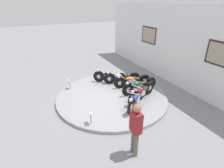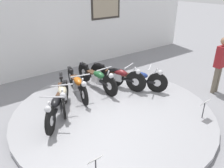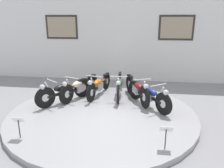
{
  "view_description": "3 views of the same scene",
  "coord_description": "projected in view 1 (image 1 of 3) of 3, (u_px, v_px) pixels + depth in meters",
  "views": [
    {
      "loc": [
        6.56,
        -3.21,
        4.24
      ],
      "look_at": [
        -0.17,
        0.09,
        0.63
      ],
      "focal_mm": 28.0,
      "sensor_mm": 36.0,
      "label": 1
    },
    {
      "loc": [
        -2.95,
        -3.96,
        3.24
      ],
      "look_at": [
        0.1,
        0.19,
        0.78
      ],
      "focal_mm": 35.0,
      "sensor_mm": 36.0,
      "label": 2
    },
    {
      "loc": [
        1.0,
        -5.59,
        2.69
      ],
      "look_at": [
        0.25,
        0.17,
        0.91
      ],
      "focal_mm": 35.0,
      "sensor_mm": 36.0,
      "label": 3
    }
  ],
  "objects": [
    {
      "name": "ground_plane",
      "position": [
        112.0,
        98.0,
        8.42
      ],
      "size": [
        60.0,
        60.0,
        0.0
      ],
      "primitive_type": "plane",
      "color": "gray"
    },
    {
      "name": "display_platform",
      "position": [
        112.0,
        96.0,
        8.39
      ],
      "size": [
        5.21,
        5.21,
        0.13
      ],
      "primitive_type": "cylinder",
      "color": "#99999E",
      "rests_on": "ground_plane"
    },
    {
      "name": "back_wall",
      "position": [
        178.0,
        46.0,
        9.04
      ],
      "size": [
        14.0,
        0.22,
        4.14
      ],
      "color": "white",
      "rests_on": "ground_plane"
    },
    {
      "name": "motorcycle_black",
      "position": [
        110.0,
        76.0,
        9.45
      ],
      "size": [
        1.28,
        1.59,
        0.79
      ],
      "color": "black",
      "rests_on": "display_platform"
    },
    {
      "name": "motorcycle_cream",
      "position": [
        121.0,
        77.0,
        9.36
      ],
      "size": [
        0.81,
        1.84,
        0.78
      ],
      "color": "black",
      "rests_on": "display_platform"
    },
    {
      "name": "motorcycle_orange",
      "position": [
        131.0,
        80.0,
        9.0
      ],
      "size": [
        0.58,
        1.93,
        0.78
      ],
      "color": "black",
      "rests_on": "display_platform"
    },
    {
      "name": "motorcycle_green",
      "position": [
        139.0,
        85.0,
        8.43
      ],
      "size": [
        0.54,
        2.0,
        0.8
      ],
      "color": "black",
      "rests_on": "display_platform"
    },
    {
      "name": "motorcycle_maroon",
      "position": [
        141.0,
        92.0,
        7.84
      ],
      "size": [
        0.81,
        1.89,
        0.81
      ],
      "color": "black",
      "rests_on": "display_platform"
    },
    {
      "name": "motorcycle_blue",
      "position": [
        136.0,
        98.0,
        7.36
      ],
      "size": [
        1.22,
        1.62,
        0.79
      ],
      "color": "black",
      "rests_on": "display_platform"
    },
    {
      "name": "info_placard_front_left",
      "position": [
        70.0,
        82.0,
        8.83
      ],
      "size": [
        0.26,
        0.11,
        0.51
      ],
      "color": "#333338",
      "rests_on": "display_platform"
    },
    {
      "name": "info_placard_front_centre",
      "position": [
        91.0,
        115.0,
        6.29
      ],
      "size": [
        0.26,
        0.11,
        0.51
      ],
      "color": "#333338",
      "rests_on": "display_platform"
    },
    {
      "name": "visitor_standing",
      "position": [
        136.0,
        127.0,
        4.91
      ],
      "size": [
        0.36,
        0.23,
        1.77
      ],
      "color": "#6B6051",
      "rests_on": "ground_plane"
    }
  ]
}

